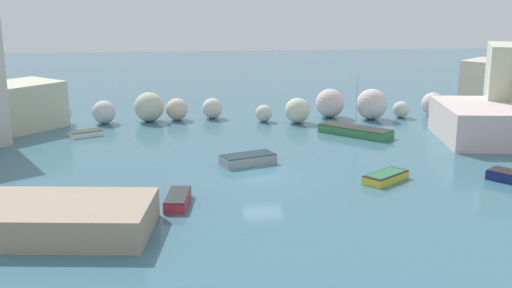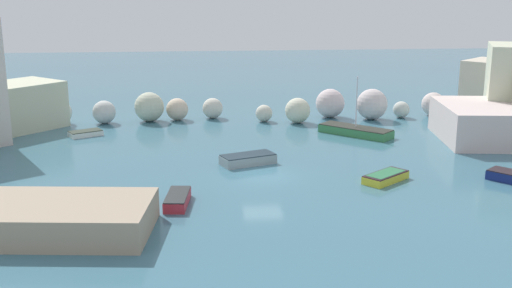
{
  "view_description": "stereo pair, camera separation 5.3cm",
  "coord_description": "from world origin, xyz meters",
  "px_view_note": "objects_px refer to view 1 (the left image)",
  "views": [
    {
      "loc": [
        -4.3,
        -37.51,
        11.54
      ],
      "look_at": [
        0.0,
        4.22,
        1.0
      ],
      "focal_mm": 43.86,
      "sensor_mm": 36.0,
      "label": 1
    },
    {
      "loc": [
        -4.24,
        -37.52,
        11.54
      ],
      "look_at": [
        0.0,
        4.22,
        1.0
      ],
      "focal_mm": 43.86,
      "sensor_mm": 36.0,
      "label": 2
    }
  ],
  "objects_px": {
    "stone_dock": "(64,218)",
    "moored_boat_6": "(386,177)",
    "moored_boat_3": "(85,133)",
    "moored_boat_5": "(178,199)",
    "moored_boat_1": "(248,159)",
    "moored_boat_2": "(30,216)",
    "moored_boat_0": "(355,131)"
  },
  "relations": [
    {
      "from": "moored_boat_3",
      "to": "moored_boat_5",
      "type": "bearing_deg",
      "value": -94.1
    },
    {
      "from": "stone_dock",
      "to": "moored_boat_3",
      "type": "distance_m",
      "value": 20.83
    },
    {
      "from": "moored_boat_0",
      "to": "moored_boat_6",
      "type": "distance_m",
      "value": 12.31
    },
    {
      "from": "moored_boat_1",
      "to": "moored_boat_3",
      "type": "xyz_separation_m",
      "value": [
        -12.2,
        9.45,
        -0.11
      ]
    },
    {
      "from": "stone_dock",
      "to": "moored_boat_2",
      "type": "relative_size",
      "value": 2.16
    },
    {
      "from": "moored_boat_5",
      "to": "stone_dock",
      "type": "bearing_deg",
      "value": -49.75
    },
    {
      "from": "moored_boat_2",
      "to": "moored_boat_3",
      "type": "xyz_separation_m",
      "value": [
        -0.2,
        18.76,
        -0.01
      ]
    },
    {
      "from": "stone_dock",
      "to": "moored_boat_2",
      "type": "xyz_separation_m",
      "value": [
        -2.08,
        1.94,
        -0.53
      ]
    },
    {
      "from": "moored_boat_3",
      "to": "moored_boat_5",
      "type": "relative_size",
      "value": 0.89
    },
    {
      "from": "moored_boat_2",
      "to": "moored_boat_3",
      "type": "distance_m",
      "value": 18.77
    },
    {
      "from": "stone_dock",
      "to": "moored_boat_3",
      "type": "relative_size",
      "value": 2.96
    },
    {
      "from": "moored_boat_5",
      "to": "moored_boat_1",
      "type": "bearing_deg",
      "value": 156.12
    },
    {
      "from": "moored_boat_2",
      "to": "stone_dock",
      "type": "bearing_deg",
      "value": -44.81
    },
    {
      "from": "moored_boat_1",
      "to": "moored_boat_2",
      "type": "distance_m",
      "value": 15.19
    },
    {
      "from": "moored_boat_0",
      "to": "moored_boat_6",
      "type": "relative_size",
      "value": 1.68
    },
    {
      "from": "moored_boat_0",
      "to": "moored_boat_1",
      "type": "height_order",
      "value": "moored_boat_0"
    },
    {
      "from": "moored_boat_5",
      "to": "moored_boat_6",
      "type": "bearing_deg",
      "value": 110.13
    },
    {
      "from": "moored_boat_0",
      "to": "moored_boat_3",
      "type": "height_order",
      "value": "moored_boat_0"
    },
    {
      "from": "moored_boat_2",
      "to": "moored_boat_1",
      "type": "bearing_deg",
      "value": 35.98
    },
    {
      "from": "moored_boat_3",
      "to": "moored_boat_6",
      "type": "relative_size",
      "value": 0.86
    },
    {
      "from": "stone_dock",
      "to": "moored_boat_6",
      "type": "height_order",
      "value": "stone_dock"
    },
    {
      "from": "moored_boat_2",
      "to": "moored_boat_5",
      "type": "distance_m",
      "value": 7.62
    },
    {
      "from": "moored_boat_3",
      "to": "moored_boat_5",
      "type": "height_order",
      "value": "moored_boat_5"
    },
    {
      "from": "moored_boat_1",
      "to": "moored_boat_2",
      "type": "relative_size",
      "value": 1.01
    },
    {
      "from": "moored_boat_5",
      "to": "moored_boat_3",
      "type": "bearing_deg",
      "value": -149.23
    },
    {
      "from": "stone_dock",
      "to": "moored_boat_1",
      "type": "bearing_deg",
      "value": 48.58
    },
    {
      "from": "moored_boat_0",
      "to": "moored_boat_1",
      "type": "bearing_deg",
      "value": -96.67
    },
    {
      "from": "moored_boat_0",
      "to": "moored_boat_2",
      "type": "relative_size",
      "value": 1.42
    },
    {
      "from": "moored_boat_6",
      "to": "moored_boat_1",
      "type": "bearing_deg",
      "value": 111.15
    },
    {
      "from": "stone_dock",
      "to": "moored_boat_1",
      "type": "height_order",
      "value": "stone_dock"
    },
    {
      "from": "moored_boat_3",
      "to": "moored_boat_6",
      "type": "bearing_deg",
      "value": -63.08
    },
    {
      "from": "stone_dock",
      "to": "moored_boat_6",
      "type": "relative_size",
      "value": 2.54
    }
  ]
}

